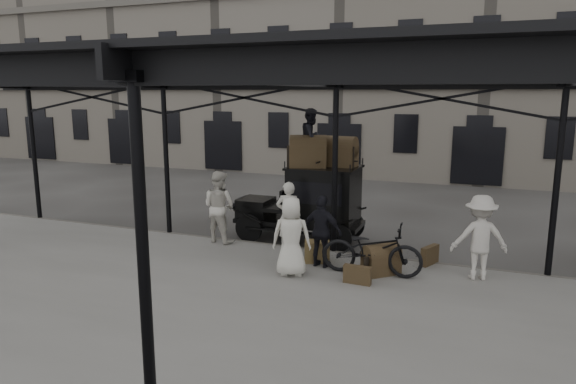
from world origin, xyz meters
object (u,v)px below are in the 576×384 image
at_px(porter_official, 322,231).
at_px(bicycle, 372,249).
at_px(steamer_trunk_platform, 381,261).
at_px(steamer_trunk_roof_near, 308,154).
at_px(porter_left, 288,215).
at_px(taxi, 313,200).

relative_size(porter_official, bicycle, 0.76).
bearing_deg(bicycle, steamer_trunk_platform, -58.90).
bearing_deg(steamer_trunk_platform, steamer_trunk_roof_near, 96.20).
height_order(porter_left, porter_official, porter_left).
distance_m(bicycle, steamer_trunk_roof_near, 3.68).
xyz_separation_m(porter_official, steamer_trunk_platform, (1.40, 0.01, -0.56)).
relative_size(bicycle, steamer_trunk_platform, 2.82).
height_order(bicycle, steamer_trunk_roof_near, steamer_trunk_roof_near).
distance_m(taxi, porter_official, 2.57).
bearing_deg(porter_official, steamer_trunk_platform, -169.38).
distance_m(taxi, porter_left, 1.33).
bearing_deg(porter_official, bicycle, -175.57).
relative_size(porter_official, steamer_trunk_platform, 2.15).
bearing_deg(porter_left, steamer_trunk_platform, 144.59).
relative_size(porter_left, steamer_trunk_platform, 2.24).
xyz_separation_m(porter_left, bicycle, (2.46, -1.19, -0.30)).
bearing_deg(steamer_trunk_roof_near, porter_official, -80.41).
bearing_deg(taxi, steamer_trunk_platform, -44.49).
bearing_deg(steamer_trunk_platform, porter_left, 114.79).
distance_m(bicycle, steamer_trunk_platform, 0.38).
bearing_deg(bicycle, porter_left, 60.79).
bearing_deg(porter_left, steamer_trunk_roof_near, -112.74).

